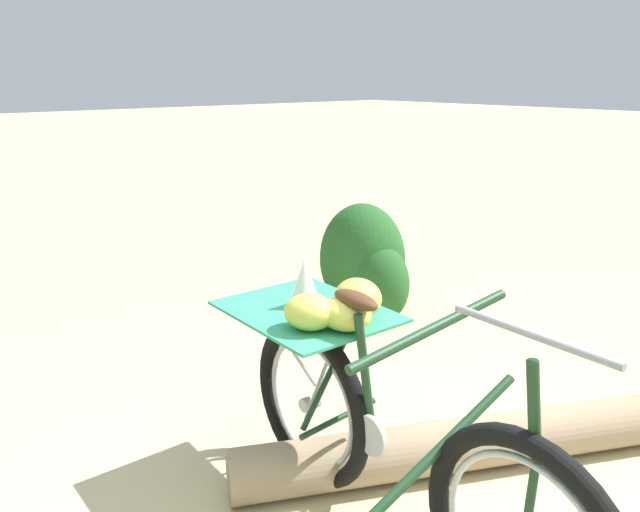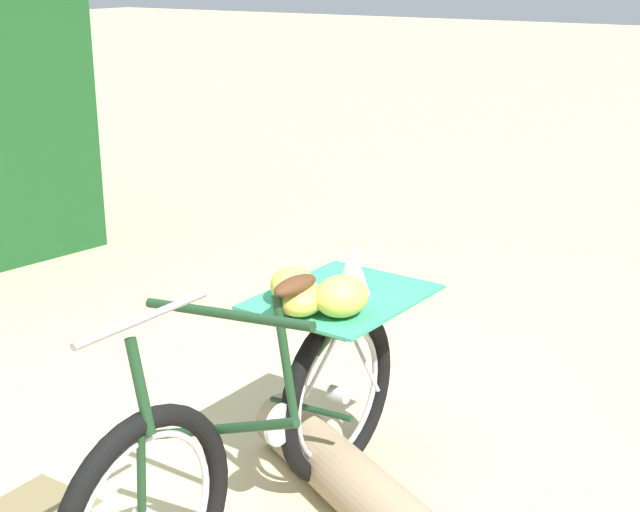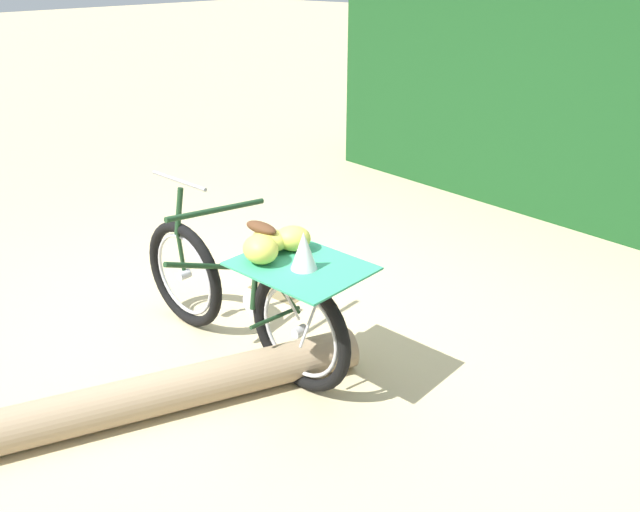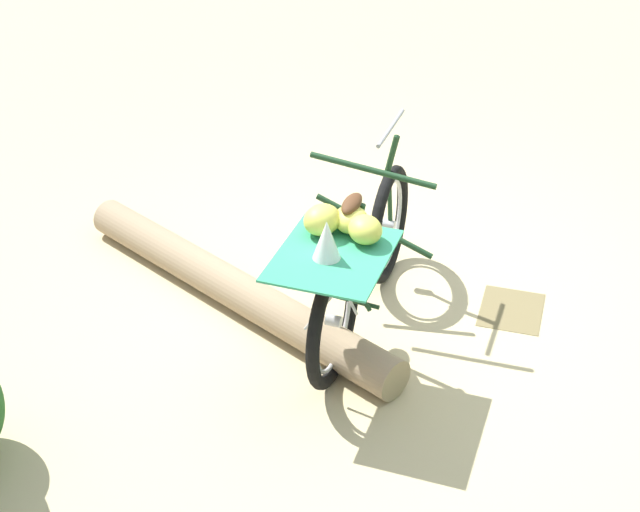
# 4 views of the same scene
# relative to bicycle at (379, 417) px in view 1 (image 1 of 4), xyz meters

# --- Properties ---
(bicycle) EXTENTS (1.79, 0.71, 1.03)m
(bicycle) POSITION_rel_bicycle_xyz_m (0.00, 0.00, 0.00)
(bicycle) COLOR black
(bicycle) RESTS_ON ground_plane
(fallen_log) EXTENTS (1.34, 2.34, 0.23)m
(fallen_log) POSITION_rel_bicycle_xyz_m (-0.06, -0.77, -0.37)
(fallen_log) COLOR #9E8466
(fallen_log) RESTS_ON ground_plane
(shrub_cluster) EXTENTS (0.86, 0.59, 0.82)m
(shrub_cluster) POSITION_rel_bicycle_xyz_m (1.71, -1.58, -0.13)
(shrub_cluster) COLOR #235623
(shrub_cluster) RESTS_ON ground_plane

